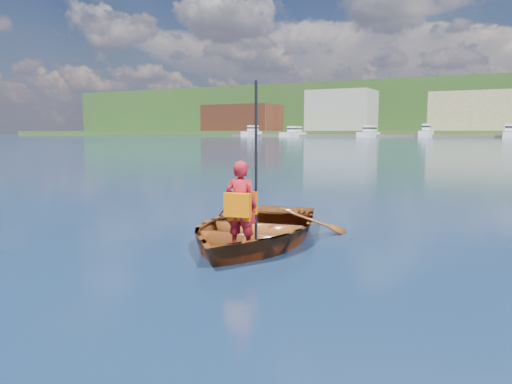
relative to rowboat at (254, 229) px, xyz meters
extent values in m
plane|color=#0C1C3D|center=(-0.61, 0.19, -0.20)|extent=(600.00, 600.00, 0.00)
imported|color=brown|center=(0.00, 0.00, 0.00)|extent=(2.85, 3.69, 0.70)
imported|color=#A31420|center=(0.27, -0.87, 0.47)|extent=(0.45, 0.33, 1.15)
cube|color=#DE6603|center=(0.28, -0.99, 0.50)|extent=(0.35, 0.14, 0.30)
cube|color=#DE6603|center=(0.25, -0.75, 0.50)|extent=(0.35, 0.12, 0.30)
cube|color=#DE6603|center=(0.27, -0.87, 0.32)|extent=(0.33, 0.26, 0.05)
cylinder|color=black|center=(0.40, -0.70, 0.97)|extent=(0.04, 0.04, 2.15)
cube|color=#2E4D1D|center=(-0.61, 190.19, 0.80)|extent=(400.00, 80.00, 2.00)
cube|color=#254720|center=(-0.61, 240.19, 10.80)|extent=(400.00, 100.00, 22.00)
cube|color=brown|center=(-2.57, 148.19, 0.20)|extent=(160.02, 10.95, 0.80)
cube|color=brown|center=(-90.61, 165.19, 6.80)|extent=(28.00, 16.00, 10.00)
cube|color=gray|center=(-50.61, 165.19, 8.80)|extent=(22.00, 16.00, 14.00)
cube|color=tan|center=(-5.61, 165.19, 7.80)|extent=(30.00, 16.00, 12.00)
cube|color=silver|center=(-74.89, 143.19, 0.59)|extent=(2.84, 10.15, 1.98)
cube|color=silver|center=(-74.89, 144.21, 2.67)|extent=(1.99, 4.57, 1.80)
cube|color=black|center=(-74.89, 144.21, 2.77)|extent=(2.05, 4.77, 0.50)
cube|color=silver|center=(-59.78, 143.19, 0.46)|extent=(3.82, 13.66, 1.64)
cube|color=silver|center=(-59.78, 144.56, 2.34)|extent=(2.68, 6.15, 1.80)
cube|color=black|center=(-59.78, 144.56, 2.44)|extent=(2.75, 6.42, 0.50)
cube|color=silver|center=(-35.21, 143.19, 0.49)|extent=(3.77, 13.47, 1.73)
cube|color=silver|center=(-35.21, 144.54, 2.43)|extent=(2.64, 6.06, 1.80)
cube|color=black|center=(-35.21, 144.54, 2.53)|extent=(2.72, 6.33, 0.50)
cube|color=silver|center=(-18.66, 143.19, 0.66)|extent=(2.86, 10.20, 2.15)
cube|color=silver|center=(-18.66, 144.21, 2.85)|extent=(2.00, 4.59, 1.80)
cube|color=black|center=(-18.66, 144.21, 2.95)|extent=(2.06, 4.79, 0.50)
cube|color=silver|center=(2.60, 143.19, 0.56)|extent=(3.13, 11.16, 1.92)
cube|color=silver|center=(2.60, 144.31, 2.61)|extent=(2.19, 5.02, 1.80)
cube|color=black|center=(2.60, 144.31, 2.71)|extent=(2.25, 5.25, 0.50)
cylinder|color=#382314|center=(-65.27, 226.12, 11.04)|extent=(0.80, 0.80, 4.11)
sphere|color=#284E1D|center=(-65.27, 226.12, 16.51)|extent=(7.67, 7.67, 7.67)
cylinder|color=#382314|center=(-19.18, 229.01, 11.28)|extent=(0.80, 0.80, 3.44)
sphere|color=#284E1D|center=(-19.18, 229.01, 15.87)|extent=(6.42, 6.42, 6.42)
cylinder|color=#382314|center=(-102.02, 214.38, 8.09)|extent=(0.80, 0.80, 2.92)
sphere|color=#284E1D|center=(-102.02, 214.38, 11.99)|extent=(5.45, 5.45, 5.45)
cylinder|color=#382314|center=(-121.06, 209.23, 6.82)|extent=(0.80, 0.80, 2.44)
sphere|color=#284E1D|center=(-121.06, 209.23, 10.08)|extent=(4.55, 4.55, 4.55)
cylinder|color=#382314|center=(-143.16, 217.03, 9.02)|extent=(0.80, 0.80, 3.72)
sphere|color=#284E1D|center=(-143.16, 217.03, 13.98)|extent=(6.94, 6.94, 6.94)
cylinder|color=#382314|center=(-52.67, 203.24, 5.91)|extent=(0.80, 0.80, 2.99)
sphere|color=#284E1D|center=(-52.67, 203.24, 9.90)|extent=(5.59, 5.59, 5.59)
camera|label=1|loc=(3.30, -6.38, 1.41)|focal=35.00mm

